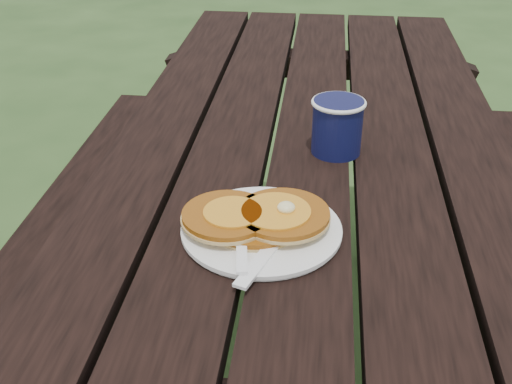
# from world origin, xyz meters

# --- Properties ---
(picnic_table) EXTENTS (1.36, 1.80, 0.75)m
(picnic_table) POSITION_xyz_m (0.00, 0.00, 0.37)
(picnic_table) COLOR black
(picnic_table) RESTS_ON ground
(plate) EXTENTS (0.29, 0.29, 0.01)m
(plate) POSITION_xyz_m (-0.06, -0.34, 0.76)
(plate) COLOR white
(plate) RESTS_ON picnic_table
(pancake_stack) EXTENTS (0.22, 0.15, 0.04)m
(pancake_stack) POSITION_xyz_m (-0.07, -0.33, 0.77)
(pancake_stack) COLOR #955010
(pancake_stack) RESTS_ON plate
(knife) EXTENTS (0.08, 0.18, 0.00)m
(knife) POSITION_xyz_m (-0.05, -0.40, 0.76)
(knife) COLOR white
(knife) RESTS_ON plate
(fork) EXTENTS (0.05, 0.16, 0.01)m
(fork) POSITION_xyz_m (-0.08, -0.41, 0.77)
(fork) COLOR white
(fork) RESTS_ON plate
(coffee_cup) EXTENTS (0.10, 0.10, 0.10)m
(coffee_cup) POSITION_xyz_m (0.05, -0.06, 0.81)
(coffee_cup) COLOR #0D1039
(coffee_cup) RESTS_ON picnic_table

